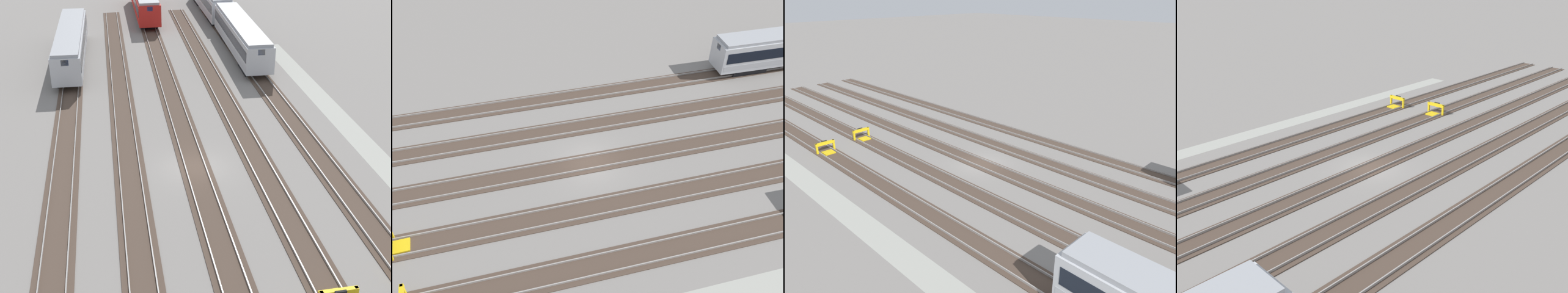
# 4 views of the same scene
# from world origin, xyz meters

# --- Properties ---
(ground_plane) EXTENTS (400.00, 400.00, 0.00)m
(ground_plane) POSITION_xyz_m (0.00, 0.00, 0.00)
(ground_plane) COLOR gray
(service_walkway) EXTENTS (54.00, 2.00, 0.01)m
(service_walkway) POSITION_xyz_m (0.00, -13.46, 0.00)
(service_walkway) COLOR #9E9E93
(service_walkway) RESTS_ON ground
(rail_track_nearest) EXTENTS (90.00, 2.23, 0.21)m
(rail_track_nearest) POSITION_xyz_m (0.00, -9.28, 0.04)
(rail_track_nearest) COLOR #47382D
(rail_track_nearest) RESTS_ON ground
(rail_track_near_inner) EXTENTS (90.00, 2.24, 0.21)m
(rail_track_near_inner) POSITION_xyz_m (0.00, -4.64, 0.04)
(rail_track_near_inner) COLOR #47382D
(rail_track_near_inner) RESTS_ON ground
(rail_track_middle) EXTENTS (90.00, 2.24, 0.21)m
(rail_track_middle) POSITION_xyz_m (0.00, 0.00, 0.04)
(rail_track_middle) COLOR #47382D
(rail_track_middle) RESTS_ON ground
(rail_track_far_inner) EXTENTS (90.00, 2.23, 0.21)m
(rail_track_far_inner) POSITION_xyz_m (0.00, 4.64, 0.04)
(rail_track_far_inner) COLOR #47382D
(rail_track_far_inner) RESTS_ON ground
(rail_track_farthest) EXTENTS (90.00, 2.23, 0.21)m
(rail_track_farthest) POSITION_xyz_m (0.00, 9.28, 0.04)
(rail_track_farthest) COLOR #47382D
(rail_track_farthest) RESTS_ON ground
(bumper_stop_nearest_track) EXTENTS (1.35, 2.00, 1.22)m
(bumper_stop_nearest_track) POSITION_xyz_m (-13.44, -9.28, 0.51)
(bumper_stop_nearest_track) COLOR gold
(bumper_stop_nearest_track) RESTS_ON ground
(bumper_stop_near_inner_track) EXTENTS (1.36, 2.01, 1.22)m
(bumper_stop_near_inner_track) POSITION_xyz_m (-14.37, -4.63, 0.51)
(bumper_stop_near_inner_track) COLOR gold
(bumper_stop_near_inner_track) RESTS_ON ground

